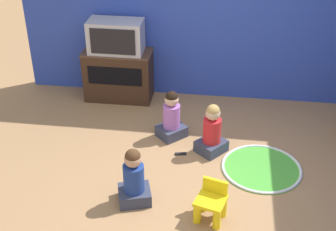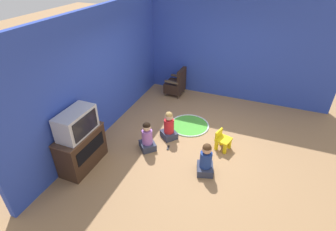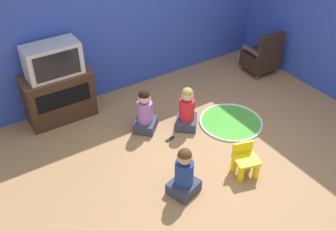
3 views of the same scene
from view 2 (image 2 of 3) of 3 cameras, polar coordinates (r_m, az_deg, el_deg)
The scene contains 12 objects.
ground_plane at distance 6.06m, azimuth 5.61°, elevation -5.99°, with size 30.00×30.00×0.00m, color #9E754C.
wall_back at distance 6.07m, azimuth -14.58°, elevation 8.65°, with size 5.67×0.12×2.82m.
wall_right at distance 7.64m, azimuth 14.84°, elevation 13.45°, with size 0.12×5.26×2.82m.
tv_cabinet at distance 5.51m, azimuth -18.30°, elevation -6.92°, with size 1.04×0.48×0.78m.
television at distance 5.15m, azimuth -19.31°, elevation -1.56°, with size 0.80×0.42×0.49m.
black_armchair at distance 7.93m, azimuth 1.78°, elevation 6.80°, with size 0.57×0.54×0.84m.
yellow_kid_chair at distance 5.90m, azimuth 11.81°, elevation -5.51°, with size 0.38×0.37×0.44m.
play_mat at distance 6.63m, azimuth 4.66°, elevation -2.11°, with size 1.00×1.00×0.04m.
child_watching_left at distance 6.04m, azimuth 0.23°, elevation -2.42°, with size 0.46×0.47×0.69m.
child_watching_center at distance 5.19m, azimuth 8.22°, elevation -9.65°, with size 0.43×0.40×0.70m.
child_watching_right at distance 5.72m, azimuth -4.55°, elevation -4.80°, with size 0.47×0.47×0.69m.
remote_control at distance 5.89m, azimuth 0.03°, elevation -7.03°, with size 0.16×0.07×0.02m.
Camera 2 is at (-4.62, -1.21, 3.73)m, focal length 28.00 mm.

